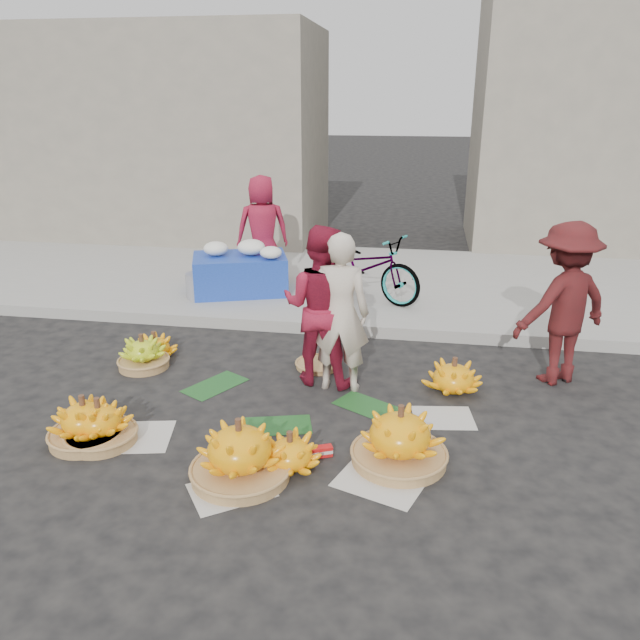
% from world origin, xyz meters
% --- Properties ---
extents(ground, '(80.00, 80.00, 0.00)m').
position_xyz_m(ground, '(0.00, 0.00, 0.00)').
color(ground, black).
rests_on(ground, ground).
extents(curb, '(40.00, 0.25, 0.15)m').
position_xyz_m(curb, '(0.00, 2.20, 0.07)').
color(curb, gray).
rests_on(curb, ground).
extents(sidewalk, '(40.00, 4.00, 0.12)m').
position_xyz_m(sidewalk, '(0.00, 4.30, 0.06)').
color(sidewalk, gray).
rests_on(sidewalk, ground).
extents(building_left, '(6.00, 3.00, 4.00)m').
position_xyz_m(building_left, '(-4.00, 7.20, 2.00)').
color(building_left, gray).
rests_on(building_left, sidewalk).
extents(building_right, '(5.00, 3.00, 5.00)m').
position_xyz_m(building_right, '(4.50, 7.70, 2.50)').
color(building_right, gray).
rests_on(building_right, sidewalk).
extents(newspaper_scatter, '(3.20, 1.80, 0.00)m').
position_xyz_m(newspaper_scatter, '(0.00, -0.80, 0.00)').
color(newspaper_scatter, beige).
rests_on(newspaper_scatter, ground).
extents(banana_leaves, '(2.00, 1.00, 0.00)m').
position_xyz_m(banana_leaves, '(-0.10, 0.20, 0.00)').
color(banana_leaves, '#18481D').
rests_on(banana_leaves, ground).
extents(banana_bunch_0, '(0.59, 0.59, 0.42)m').
position_xyz_m(banana_bunch_0, '(-1.51, -0.71, 0.18)').
color(banana_bunch_0, '#9A7040').
rests_on(banana_bunch_0, ground).
extents(banana_bunch_1, '(0.62, 0.62, 0.44)m').
position_xyz_m(banana_bunch_1, '(-1.64, -0.72, 0.18)').
color(banana_bunch_1, '#9A7040').
rests_on(banana_bunch_1, ground).
extents(banana_bunch_2, '(0.83, 0.83, 0.51)m').
position_xyz_m(banana_bunch_2, '(-0.18, -1.02, 0.23)').
color(banana_bunch_2, '#9A7040').
rests_on(banana_bunch_2, ground).
extents(banana_bunch_3, '(0.62, 0.62, 0.32)m').
position_xyz_m(banana_bunch_3, '(0.17, -0.82, 0.14)').
color(banana_bunch_3, '#FFAB0C').
rests_on(banana_bunch_3, ground).
extents(banana_bunch_4, '(0.77, 0.77, 0.51)m').
position_xyz_m(banana_bunch_4, '(1.03, -0.59, 0.23)').
color(banana_bunch_4, '#9A7040').
rests_on(banana_bunch_4, ground).
extents(banana_bunch_5, '(0.74, 0.74, 0.36)m').
position_xyz_m(banana_bunch_5, '(1.50, 0.79, 0.16)').
color(banana_bunch_5, '#FFAB0C').
rests_on(banana_bunch_5, ground).
extents(banana_bunch_6, '(0.54, 0.54, 0.39)m').
position_xyz_m(banana_bunch_6, '(-1.81, 0.81, 0.16)').
color(banana_bunch_6, '#9A7040').
rests_on(banana_bunch_6, ground).
extents(banana_bunch_7, '(0.50, 0.50, 0.30)m').
position_xyz_m(banana_bunch_7, '(-1.81, 1.11, 0.13)').
color(banana_bunch_7, '#FFAB0C').
rests_on(banana_bunch_7, ground).
extents(basket_spare, '(0.58, 0.58, 0.05)m').
position_xyz_m(basket_spare, '(0.06, 1.13, 0.03)').
color(basket_spare, '#9A7040').
rests_on(basket_spare, ground).
extents(incense_stack, '(0.23, 0.15, 0.09)m').
position_xyz_m(incense_stack, '(0.38, -0.64, 0.05)').
color(incense_stack, red).
rests_on(incense_stack, ground).
extents(vendor_cream, '(0.59, 0.39, 1.61)m').
position_xyz_m(vendor_cream, '(0.36, 0.67, 0.80)').
color(vendor_cream, beige).
rests_on(vendor_cream, ground).
extents(vendor_red, '(0.88, 0.74, 1.64)m').
position_xyz_m(vendor_red, '(0.14, 0.81, 0.82)').
color(vendor_red, '#A21831').
rests_on(vendor_red, ground).
extents(man_striped, '(1.25, 1.09, 1.67)m').
position_xyz_m(man_striped, '(2.55, 1.23, 0.83)').
color(man_striped, maroon).
rests_on(man_striped, ground).
extents(flower_table, '(1.49, 1.18, 0.75)m').
position_xyz_m(flower_table, '(-1.42, 3.26, 0.43)').
color(flower_table, '#1938A6').
rests_on(flower_table, sidewalk).
extents(grey_bucket, '(0.31, 0.31, 0.36)m').
position_xyz_m(grey_bucket, '(-1.95, 2.90, 0.30)').
color(grey_bucket, gray).
rests_on(grey_bucket, sidewalk).
extents(flower_vendor, '(0.91, 0.75, 1.59)m').
position_xyz_m(flower_vendor, '(-1.25, 3.90, 0.92)').
color(flower_vendor, '#A21831').
rests_on(flower_vendor, sidewalk).
extents(bicycle, '(1.33, 1.83, 0.92)m').
position_xyz_m(bicycle, '(0.35, 3.27, 0.58)').
color(bicycle, gray).
rests_on(bicycle, sidewalk).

